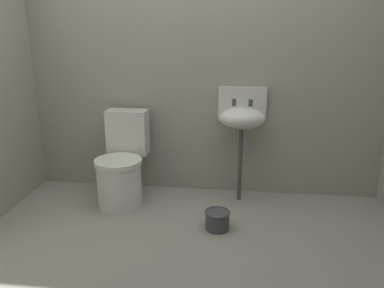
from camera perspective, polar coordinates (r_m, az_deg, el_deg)
The scene contains 5 objects.
ground_plane at distance 2.83m, azimuth -0.73°, elevation -16.18°, with size 3.57×2.60×0.08m, color gray.
wall_back at distance 3.52m, azimuth 1.82°, elevation 12.06°, with size 3.57×0.10×2.41m, color gray.
toilet_near_wall at distance 3.46m, azimuth -10.15°, elevation -3.30°, with size 0.41×0.60×0.78m.
sink at distance 3.37m, azimuth 7.26°, elevation 3.96°, with size 0.42×0.35×0.99m.
bucket at distance 3.05m, azimuth 3.70°, elevation -10.91°, with size 0.20×0.20×0.15m.
Camera 1 is at (0.33, -2.34, 1.51)m, focal length 36.66 mm.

